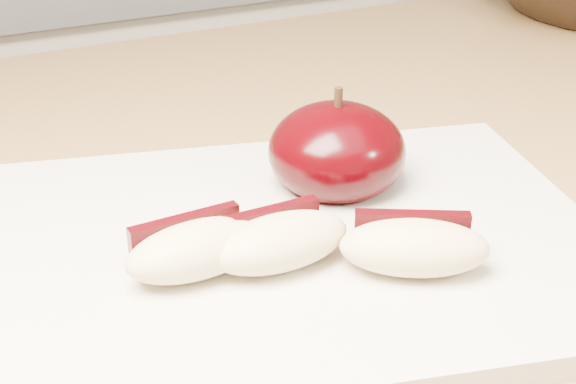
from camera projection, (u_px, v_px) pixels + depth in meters
name	position (u px, v px, depth m)	size (l,w,h in m)	color
back_cabinet	(80.00, 244.00, 1.25)	(2.40, 0.62, 0.94)	silver
cutting_board	(288.00, 246.00, 0.41)	(0.32, 0.24, 0.01)	beige
apple_half	(337.00, 151.00, 0.45)	(0.09, 0.09, 0.07)	black
apple_wedge_a	(196.00, 248.00, 0.38)	(0.07, 0.04, 0.03)	beige
apple_wedge_b	(279.00, 241.00, 0.38)	(0.07, 0.04, 0.03)	beige
apple_wedge_c	(414.00, 246.00, 0.38)	(0.08, 0.06, 0.03)	beige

